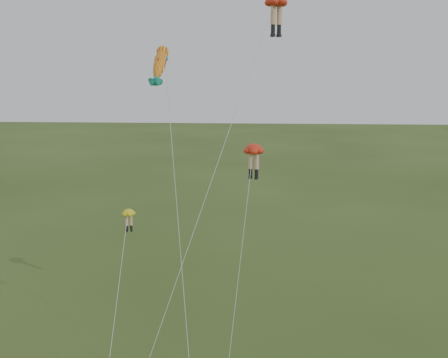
{
  "coord_description": "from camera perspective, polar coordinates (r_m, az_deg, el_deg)",
  "views": [
    {
      "loc": [
        4.48,
        -26.4,
        18.07
      ],
      "look_at": [
        2.46,
        6.0,
        11.03
      ],
      "focal_mm": 40.0,
      "sensor_mm": 36.0,
      "label": 1
    }
  ],
  "objects": [
    {
      "name": "legs_kite_yellow",
      "position": [
        33.3,
        -10.98,
        -4.91
      ],
      "size": [
        1.12,
        8.29,
        9.19
      ],
      "rotation": [
        0.0,
        0.0,
        0.27
      ],
      "color": "yellow",
      "rests_on": "ground"
    },
    {
      "name": "legs_kite_red_high",
      "position": [
        36.48,
        5.88,
        18.92
      ],
      "size": [
        9.12,
        12.88,
        23.25
      ],
      "rotation": [
        0.0,
        0.0,
        0.55
      ],
      "color": "red",
      "rests_on": "ground"
    },
    {
      "name": "legs_kite_red_mid",
      "position": [
        31.0,
        3.36,
        2.65
      ],
      "size": [
        2.4,
        6.64,
        13.68
      ],
      "rotation": [
        0.0,
        0.0,
        -0.34
      ],
      "color": "red",
      "rests_on": "ground"
    },
    {
      "name": "fish_kite",
      "position": [
        35.0,
        -7.29,
        12.91
      ],
      "size": [
        3.79,
        11.01,
        20.07
      ],
      "rotation": [
        0.79,
        0.0,
        -0.1
      ],
      "color": "yellow",
      "rests_on": "ground"
    }
  ]
}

